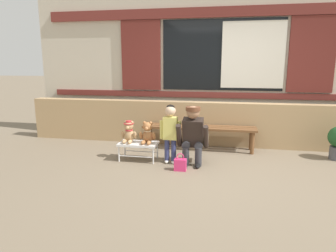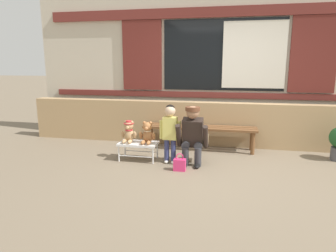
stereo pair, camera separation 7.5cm
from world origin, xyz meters
name	(u,v)px [view 1 (the left image)]	position (x,y,z in m)	size (l,w,h in m)	color
ground_plane	(216,169)	(0.00, 0.00, 0.00)	(60.00, 60.00, 0.00)	#756651
brick_low_wall	(219,124)	(0.00, 1.43, 0.42)	(7.83, 0.25, 0.85)	tan
shop_facade	(223,49)	(0.00, 1.94, 1.88)	(7.99, 0.26, 3.77)	beige
wooden_bench_long	(199,130)	(-0.37, 1.06, 0.37)	(2.10, 0.40, 0.44)	brown
small_display_bench	(138,145)	(-1.29, 0.21, 0.27)	(0.64, 0.36, 0.30)	silver
teddy_bear_with_hat	(129,132)	(-1.45, 0.21, 0.47)	(0.28, 0.27, 0.36)	tan
teddy_bear_plain	(147,133)	(-1.13, 0.21, 0.46)	(0.28, 0.26, 0.36)	#A86B3D
child_standing	(170,127)	(-0.74, 0.16, 0.59)	(0.35, 0.18, 0.96)	navy
adult_crouching	(193,135)	(-0.37, 0.19, 0.48)	(0.50, 0.49, 0.95)	#333338
handbag_on_ground	(180,164)	(-0.53, -0.16, 0.10)	(0.18, 0.11, 0.27)	#E53370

